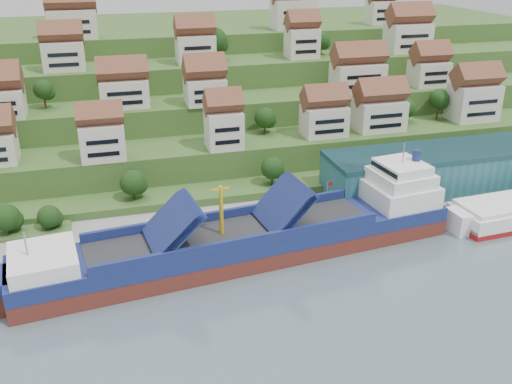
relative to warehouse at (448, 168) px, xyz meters
name	(u,v)px	position (x,y,z in m)	size (l,w,h in m)	color
ground	(259,258)	(-52.00, -17.00, -7.20)	(300.00, 300.00, 0.00)	slate
quay	(325,210)	(-32.00, -2.00, -6.10)	(180.00, 14.00, 2.20)	gray
hillside	(178,87)	(-52.00, 86.55, 3.46)	(260.00, 128.00, 31.00)	#2D4C1E
hillside_village	(201,75)	(-51.59, 42.36, 16.69)	(159.77, 64.01, 29.22)	beige
hillside_trees	(188,113)	(-57.78, 28.85, 10.24)	(141.96, 62.54, 31.62)	#1C3F15
warehouse	(448,168)	(0.00, 0.00, 0.00)	(60.00, 15.00, 10.00)	#266169
flagpole	(327,196)	(-33.89, -7.00, -0.32)	(1.28, 0.16, 8.00)	gray
cargo_ship	(255,240)	(-52.46, -15.73, -3.61)	(87.17, 22.60, 19.23)	#5C241C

